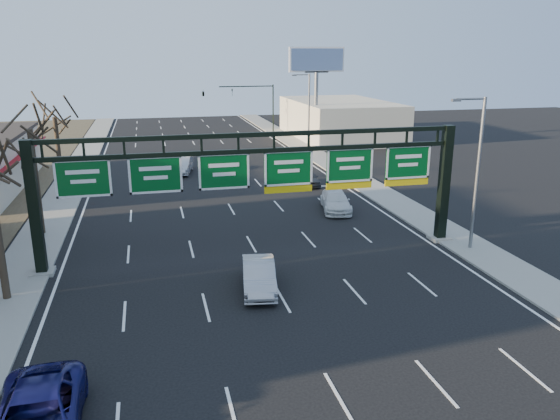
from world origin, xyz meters
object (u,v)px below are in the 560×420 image
object	(u,v)px
car_silver_sedan	(259,276)
sign_gantry	(260,178)
car_white_wagon	(336,201)
car_blue_suv	(37,418)

from	to	relation	value
car_silver_sedan	sign_gantry	bearing A→B (deg)	86.27
sign_gantry	car_white_wagon	bearing A→B (deg)	46.90
car_blue_suv	car_silver_sedan	distance (m)	12.64
car_silver_sedan	car_white_wagon	size ratio (longest dim) A/B	0.92
sign_gantry	car_silver_sedan	xyz separation A→B (m)	(-1.03, -4.67, -3.89)
sign_gantry	car_silver_sedan	bearing A→B (deg)	-102.48
sign_gantry	car_silver_sedan	world-z (taller)	sign_gantry
car_blue_suv	sign_gantry	bearing A→B (deg)	53.12
car_blue_suv	car_white_wagon	size ratio (longest dim) A/B	1.14
car_white_wagon	car_silver_sedan	bearing A→B (deg)	-111.99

